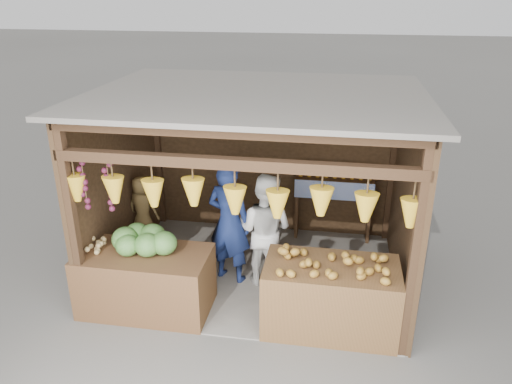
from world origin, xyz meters
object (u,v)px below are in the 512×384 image
counter_right (330,297)px  woman_standing (265,230)px  counter_left (146,281)px  man_standing (229,223)px  vendor_seated (143,208)px

counter_right → woman_standing: size_ratio=0.98×
counter_left → man_standing: bearing=44.1°
man_standing → vendor_seated: (-1.42, 0.41, -0.06)m
vendor_seated → counter_right: bearing=168.4°
man_standing → vendor_seated: man_standing is taller
counter_left → counter_right: bearing=0.1°
counter_left → vendor_seated: vendor_seated is taller
counter_right → man_standing: 1.74m
counter_left → vendor_seated: bearing=111.5°
counter_right → man_standing: man_standing is taller
man_standing → woman_standing: man_standing is taller
man_standing → woman_standing: 0.50m
counter_left → counter_right: (2.34, 0.01, 0.02)m
woman_standing → vendor_seated: (-1.92, 0.40, 0.01)m
counter_left → man_standing: man_standing is taller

